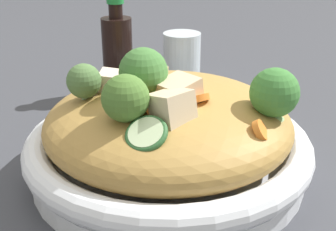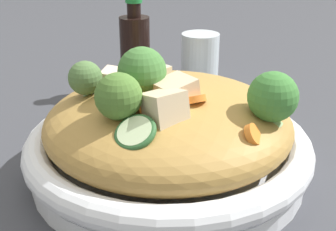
{
  "view_description": "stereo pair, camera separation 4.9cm",
  "coord_description": "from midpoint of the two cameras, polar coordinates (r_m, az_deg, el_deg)",
  "views": [
    {
      "loc": [
        0.23,
        -0.39,
        0.27
      ],
      "look_at": [
        0.0,
        0.0,
        0.07
      ],
      "focal_mm": 48.05,
      "sensor_mm": 36.0,
      "label": 1
    },
    {
      "loc": [
        0.27,
        -0.36,
        0.27
      ],
      "look_at": [
        0.0,
        0.0,
        0.07
      ],
      "focal_mm": 48.05,
      "sensor_mm": 36.0,
      "label": 2
    }
  ],
  "objects": [
    {
      "name": "broccoli_florets",
      "position": [
        0.45,
        -2.46,
        3.63
      ],
      "size": [
        0.24,
        0.17,
        0.08
      ],
      "color": "#8FB16D",
      "rests_on": "serving_bowl"
    },
    {
      "name": "ground_plane",
      "position": [
        0.53,
        -2.71,
        -7.11
      ],
      "size": [
        3.0,
        3.0,
        0.0
      ],
      "primitive_type": "plane",
      "color": "#3B3C42"
    },
    {
      "name": "carrot_coins",
      "position": [
        0.44,
        -0.44,
        0.78
      ],
      "size": [
        0.13,
        0.07,
        0.04
      ],
      "color": "orange",
      "rests_on": "serving_bowl"
    },
    {
      "name": "chicken_chunks",
      "position": [
        0.46,
        -4.29,
        2.78
      ],
      "size": [
        0.14,
        0.11,
        0.04
      ],
      "color": "beige",
      "rests_on": "serving_bowl"
    },
    {
      "name": "drinking_glass",
      "position": [
        0.77,
        -0.1,
        6.92
      ],
      "size": [
        0.06,
        0.06,
        0.1
      ],
      "color": "silver",
      "rests_on": "ground_plane"
    },
    {
      "name": "serving_bowl",
      "position": [
        0.51,
        -2.76,
        -4.56
      ],
      "size": [
        0.32,
        0.32,
        0.05
      ],
      "color": "white",
      "rests_on": "ground_plane"
    },
    {
      "name": "zucchini_slices",
      "position": [
        0.43,
        -5.81,
        0.33
      ],
      "size": [
        0.09,
        0.12,
        0.04
      ],
      "color": "beige",
      "rests_on": "serving_bowl"
    },
    {
      "name": "soy_sauce_bottle",
      "position": [
        0.74,
        -8.34,
        7.71
      ],
      "size": [
        0.05,
        0.05,
        0.16
      ],
      "color": "black",
      "rests_on": "ground_plane"
    },
    {
      "name": "noodle_heap",
      "position": [
        0.5,
        -2.84,
        -0.92
      ],
      "size": [
        0.27,
        0.27,
        0.09
      ],
      "color": "#AF8440",
      "rests_on": "serving_bowl"
    }
  ]
}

